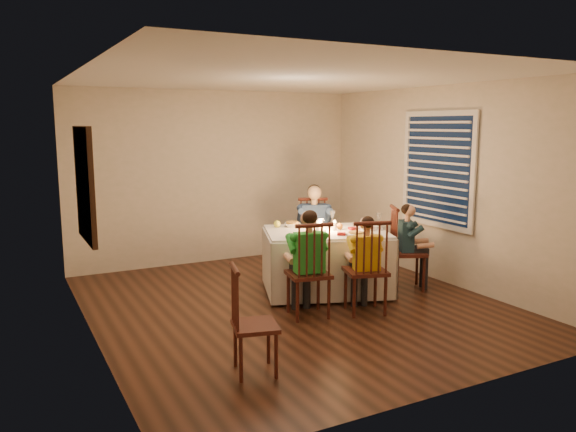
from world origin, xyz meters
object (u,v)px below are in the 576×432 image
dining_table (326,248)px  child_green (308,316)px  child_teal (407,288)px  chair_near_left (308,316)px  child_yellow (365,312)px  chair_extra (255,372)px  serving_bowl (292,225)px  chair_end (407,288)px  adult (314,274)px  chair_adult (314,274)px  chair_near_right (365,312)px

dining_table → child_green: 1.09m
child_teal → child_green: bearing=128.0°
chair_near_left → child_yellow: (0.63, -0.19, 0.00)m
chair_extra → serving_bowl: 2.75m
child_green → chair_end: bearing=-158.1°
dining_table → adult: 1.01m
chair_adult → child_teal: bearing=-33.8°
chair_extra → serving_bowl: serving_bowl is taller
chair_extra → serving_bowl: bearing=-21.0°
child_green → child_yellow: child_green is taller
chair_adult → adult: bearing=0.0°
child_teal → dining_table: bearing=97.5°
chair_end → child_green: (-1.65, -0.32, 0.00)m
chair_near_left → child_green: size_ratio=0.90×
child_green → serving_bowl: 1.43m
adult → child_yellow: (-0.30, -1.66, 0.00)m
serving_bowl → chair_end: bearing=-31.9°
dining_table → child_teal: dining_table is taller
adult → child_yellow: bearing=-76.4°
chair_extra → child_green: 1.52m
dining_table → chair_near_left: size_ratio=1.67×
dining_table → child_yellow: (-0.02, -0.87, -0.56)m
chair_end → child_teal: size_ratio=0.98×
chair_adult → chair_extra: 3.24m
child_yellow → child_teal: bearing=-136.1°
chair_near_left → chair_extra: bearing=53.9°
chair_adult → child_yellow: bearing=-76.4°
dining_table → adult: (0.29, 0.79, -0.56)m
child_teal → chair_near_right: bearing=143.4°
chair_adult → child_yellow: size_ratio=0.97×
child_yellow → serving_bowl: (-0.23, 1.30, 0.81)m
chair_extra → dining_table: bearing=-31.5°
chair_end → adult: (-0.72, 1.14, 0.00)m
child_teal → chair_end: bearing=0.0°
dining_table → chair_end: (1.01, -0.36, -0.56)m
dining_table → child_green: dining_table is taller
chair_near_left → chair_end: size_ratio=1.00×
chair_end → child_green: bearing=128.0°
child_green → serving_bowl: bearing=-98.7°
chair_end → serving_bowl: bearing=85.0°
child_green → child_teal: 1.69m
child_green → child_yellow: bearing=174.2°
chair_near_left → adult: bearing=-111.6°
dining_table → child_yellow: 1.03m
dining_table → chair_adult: 1.01m
chair_near_right → chair_end: (1.03, 0.51, 0.00)m
chair_adult → child_teal: 1.35m
chair_extra → adult: (2.04, 2.51, 0.00)m
child_green → child_yellow: (0.63, -0.19, 0.00)m
dining_table → child_teal: size_ratio=1.63×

